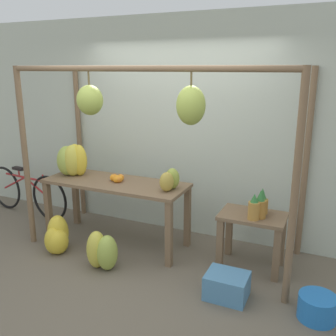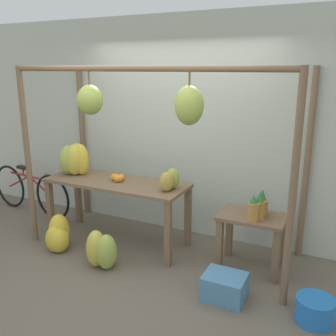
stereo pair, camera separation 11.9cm
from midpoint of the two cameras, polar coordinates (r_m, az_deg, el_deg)
ground_plane at (r=4.17m, az=-5.18°, el=-16.16°), size 20.00×20.00×0.00m
shop_wall_back at (r=4.86m, az=2.92°, el=6.08°), size 8.00×0.08×2.80m
stall_awning at (r=4.00m, az=-2.15°, el=6.38°), size 3.19×1.22×2.18m
display_table_main at (r=4.67m, az=-7.12°, el=-3.37°), size 1.79×0.65×0.81m
display_table_side at (r=4.22m, az=13.43°, el=-9.10°), size 0.70×0.47×0.62m
banana_pile_on_table at (r=4.96m, az=-13.37°, el=1.25°), size 0.42×0.34×0.41m
orange_pile at (r=4.60m, az=-6.89°, el=-1.54°), size 0.18×0.16×0.09m
pineapple_cluster at (r=4.07m, az=14.44°, el=-5.70°), size 0.17×0.34×0.31m
banana_pile_ground_left at (r=4.78m, az=-15.73°, el=-9.92°), size 0.39×0.42×0.44m
banana_pile_ground_right at (r=4.28m, az=-9.34°, el=-12.25°), size 0.39×0.28×0.43m
fruit_crate_white at (r=3.82m, az=9.51°, el=-17.40°), size 0.40×0.33×0.24m
blue_bucket at (r=3.74m, az=22.36°, el=-19.40°), size 0.33×0.33×0.23m
parked_bicycle at (r=6.03m, az=-19.74°, el=-3.24°), size 1.65×0.21×0.72m
papaya_pile at (r=4.23m, az=1.04°, el=-1.86°), size 0.23×0.32×0.24m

